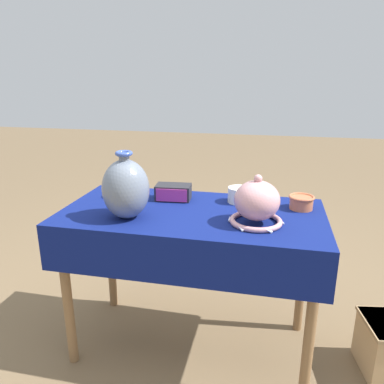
{
  "coord_description": "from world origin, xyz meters",
  "views": [
    {
      "loc": [
        0.33,
        -1.54,
        1.3
      ],
      "look_at": [
        0.02,
        -0.08,
        0.83
      ],
      "focal_mm": 35.0,
      "sensor_mm": 36.0,
      "label": 1
    }
  ],
  "objects_px": {
    "vase_dome_bell": "(257,204)",
    "mosaic_tile_box": "(173,192)",
    "bowl_shallow_charcoal": "(121,191)",
    "vase_tall_bulbous": "(126,189)",
    "pot_squat_ivory": "(239,195)",
    "cup_wide_terracotta": "(301,202)"
  },
  "relations": [
    {
      "from": "vase_dome_bell",
      "to": "mosaic_tile_box",
      "type": "height_order",
      "value": "vase_dome_bell"
    },
    {
      "from": "vase_dome_bell",
      "to": "bowl_shallow_charcoal",
      "type": "relative_size",
      "value": 1.57
    },
    {
      "from": "vase_tall_bulbous",
      "to": "mosaic_tile_box",
      "type": "xyz_separation_m",
      "value": [
        0.13,
        0.28,
        -0.09
      ]
    },
    {
      "from": "vase_tall_bulbous",
      "to": "mosaic_tile_box",
      "type": "distance_m",
      "value": 0.32
    },
    {
      "from": "pot_squat_ivory",
      "to": "vase_tall_bulbous",
      "type": "bearing_deg",
      "value": -145.99
    },
    {
      "from": "bowl_shallow_charcoal",
      "to": "cup_wide_terracotta",
      "type": "distance_m",
      "value": 0.87
    },
    {
      "from": "bowl_shallow_charcoal",
      "to": "cup_wide_terracotta",
      "type": "bearing_deg",
      "value": 0.04
    },
    {
      "from": "vase_dome_bell",
      "to": "cup_wide_terracotta",
      "type": "height_order",
      "value": "vase_dome_bell"
    },
    {
      "from": "vase_tall_bulbous",
      "to": "cup_wide_terracotta",
      "type": "xyz_separation_m",
      "value": [
        0.73,
        0.27,
        -0.09
      ]
    },
    {
      "from": "vase_tall_bulbous",
      "to": "bowl_shallow_charcoal",
      "type": "relative_size",
      "value": 1.98
    },
    {
      "from": "mosaic_tile_box",
      "to": "vase_dome_bell",
      "type": "bearing_deg",
      "value": -33.33
    },
    {
      "from": "mosaic_tile_box",
      "to": "cup_wide_terracotta",
      "type": "relative_size",
      "value": 1.52
    },
    {
      "from": "vase_tall_bulbous",
      "to": "bowl_shallow_charcoal",
      "type": "xyz_separation_m",
      "value": [
        -0.14,
        0.27,
        -0.1
      ]
    },
    {
      "from": "cup_wide_terracotta",
      "to": "vase_tall_bulbous",
      "type": "bearing_deg",
      "value": -159.88
    },
    {
      "from": "vase_dome_bell",
      "to": "bowl_shallow_charcoal",
      "type": "distance_m",
      "value": 0.72
    },
    {
      "from": "vase_dome_bell",
      "to": "pot_squat_ivory",
      "type": "xyz_separation_m",
      "value": [
        -0.09,
        0.25,
        -0.05
      ]
    },
    {
      "from": "vase_tall_bulbous",
      "to": "mosaic_tile_box",
      "type": "height_order",
      "value": "vase_tall_bulbous"
    },
    {
      "from": "vase_tall_bulbous",
      "to": "bowl_shallow_charcoal",
      "type": "distance_m",
      "value": 0.32
    },
    {
      "from": "pot_squat_ivory",
      "to": "cup_wide_terracotta",
      "type": "height_order",
      "value": "pot_squat_ivory"
    },
    {
      "from": "vase_tall_bulbous",
      "to": "bowl_shallow_charcoal",
      "type": "bearing_deg",
      "value": 117.67
    },
    {
      "from": "vase_dome_bell",
      "to": "pot_squat_ivory",
      "type": "bearing_deg",
      "value": 110.34
    },
    {
      "from": "vase_tall_bulbous",
      "to": "pot_squat_ivory",
      "type": "height_order",
      "value": "vase_tall_bulbous"
    }
  ]
}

